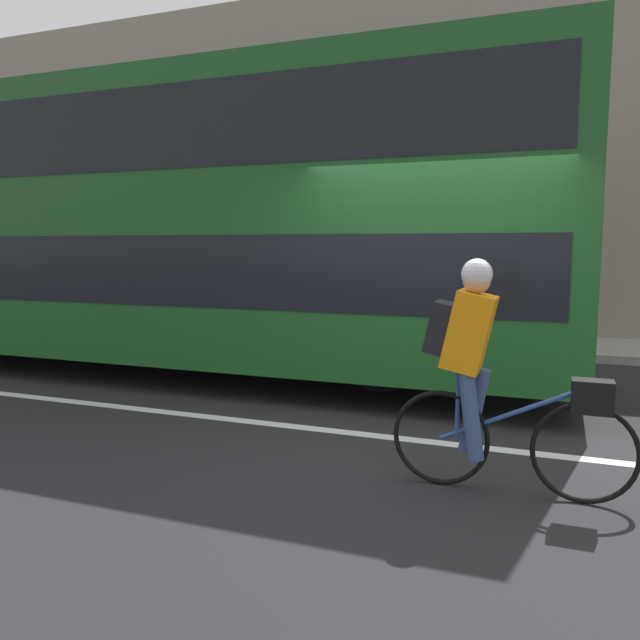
# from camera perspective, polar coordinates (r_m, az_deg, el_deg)

# --- Properties ---
(ground_plane) EXTENTS (80.00, 80.00, 0.00)m
(ground_plane) POSITION_cam_1_polar(r_m,az_deg,el_deg) (5.79, 8.86, -10.50)
(ground_plane) COLOR #232326
(road_center_line) EXTENTS (50.00, 0.14, 0.01)m
(road_center_line) POSITION_cam_1_polar(r_m,az_deg,el_deg) (5.69, 8.62, -10.78)
(road_center_line) COLOR silver
(road_center_line) RESTS_ON ground_plane
(sidewalk_curb) EXTENTS (60.00, 1.95, 0.13)m
(sidewalk_curb) POSITION_cam_1_polar(r_m,az_deg,el_deg) (11.00, 14.84, -2.06)
(sidewalk_curb) COLOR gray
(sidewalk_curb) RESTS_ON ground_plane
(building_facade) EXTENTS (60.00, 0.30, 6.64)m
(building_facade) POSITION_cam_1_polar(r_m,az_deg,el_deg) (12.10, 15.93, 14.18)
(building_facade) COLOR gray
(building_facade) RESTS_ON ground_plane
(bus) EXTENTS (11.93, 2.46, 3.73)m
(bus) POSITION_cam_1_polar(r_m,az_deg,el_deg) (9.07, -17.63, 8.83)
(bus) COLOR black
(bus) RESTS_ON ground_plane
(cyclist_on_bike) EXTENTS (1.64, 0.32, 1.63)m
(cyclist_on_bike) POSITION_cam_1_polar(r_m,az_deg,el_deg) (4.46, 14.96, -4.25)
(cyclist_on_bike) COLOR black
(cyclist_on_bike) RESTS_ON ground_plane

